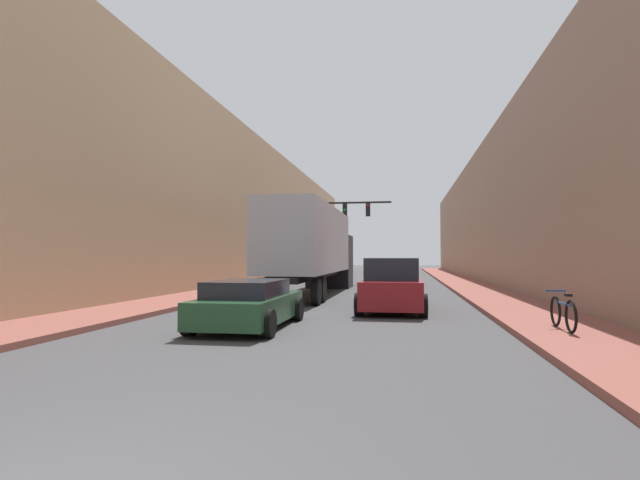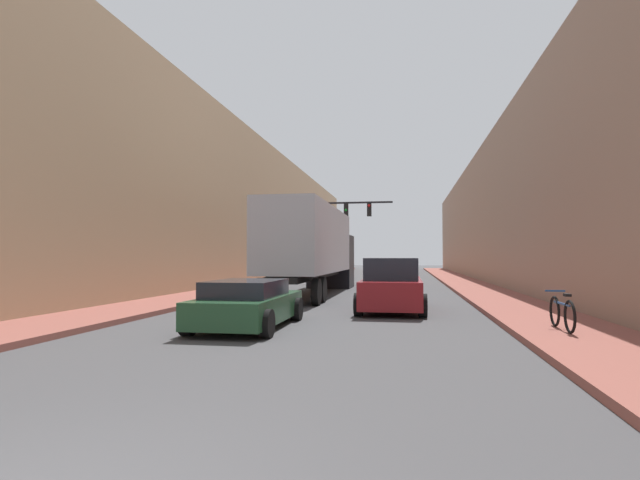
{
  "view_description": "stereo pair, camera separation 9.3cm",
  "coord_description": "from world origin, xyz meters",
  "px_view_note": "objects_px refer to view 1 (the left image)",
  "views": [
    {
      "loc": [
        2.49,
        -2.79,
        1.8
      ],
      "look_at": [
        -0.53,
        15.05,
        2.4
      ],
      "focal_mm": 28.0,
      "sensor_mm": 36.0,
      "label": 1
    },
    {
      "loc": [
        2.58,
        -2.77,
        1.8
      ],
      "look_at": [
        -0.53,
        15.05,
        2.4
      ],
      "focal_mm": 28.0,
      "sensor_mm": 36.0,
      "label": 2
    }
  ],
  "objects_px": {
    "traffic_signal_gantry": "(325,222)",
    "suv_car": "(392,286)",
    "sedan_car": "(249,304)",
    "parked_bicycle": "(563,313)",
    "semi_truck": "(314,247)"
  },
  "relations": [
    {
      "from": "suv_car",
      "to": "traffic_signal_gantry",
      "type": "distance_m",
      "value": 18.48
    },
    {
      "from": "semi_truck",
      "to": "sedan_car",
      "type": "distance_m",
      "value": 11.26
    },
    {
      "from": "sedan_car",
      "to": "parked_bicycle",
      "type": "relative_size",
      "value": 2.39
    },
    {
      "from": "semi_truck",
      "to": "suv_car",
      "type": "xyz_separation_m",
      "value": [
        3.84,
        -6.48,
        -1.44
      ]
    },
    {
      "from": "suv_car",
      "to": "parked_bicycle",
      "type": "height_order",
      "value": "suv_car"
    },
    {
      "from": "semi_truck",
      "to": "parked_bicycle",
      "type": "xyz_separation_m",
      "value": [
        7.76,
        -11.33,
        -1.73
      ]
    },
    {
      "from": "traffic_signal_gantry",
      "to": "parked_bicycle",
      "type": "bearing_deg",
      "value": -68.15
    },
    {
      "from": "semi_truck",
      "to": "suv_car",
      "type": "distance_m",
      "value": 7.67
    },
    {
      "from": "traffic_signal_gantry",
      "to": "suv_car",
      "type": "bearing_deg",
      "value": -73.91
    },
    {
      "from": "suv_car",
      "to": "parked_bicycle",
      "type": "relative_size",
      "value": 2.74
    },
    {
      "from": "semi_truck",
      "to": "parked_bicycle",
      "type": "bearing_deg",
      "value": -55.6
    },
    {
      "from": "sedan_car",
      "to": "semi_truck",
      "type": "bearing_deg",
      "value": 91.86
    },
    {
      "from": "suv_car",
      "to": "traffic_signal_gantry",
      "type": "height_order",
      "value": "traffic_signal_gantry"
    },
    {
      "from": "suv_car",
      "to": "semi_truck",
      "type": "bearing_deg",
      "value": 120.69
    },
    {
      "from": "semi_truck",
      "to": "traffic_signal_gantry",
      "type": "bearing_deg",
      "value": 96.19
    }
  ]
}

